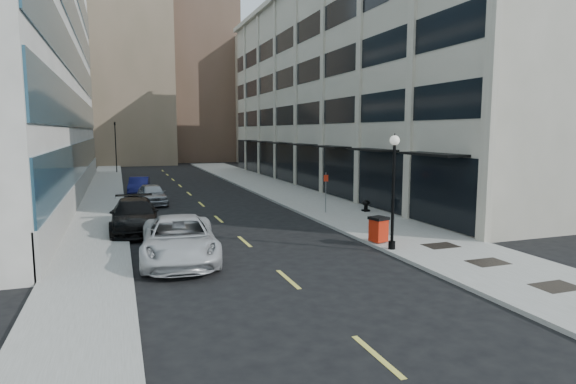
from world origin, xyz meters
TOP-DOWN VIEW (x-y plane):
  - ground at (0.00, 0.00)m, footprint 160.00×160.00m
  - sidewalk_right at (7.50, 20.00)m, footprint 5.00×80.00m
  - sidewalk_left at (-6.50, 20.00)m, footprint 3.00×80.00m
  - building_right at (16.94, 26.99)m, footprint 15.30×46.50m
  - skyline_tan_near at (-4.00, 68.00)m, footprint 14.00×18.00m
  - skyline_brown at (8.00, 72.00)m, footprint 12.00×16.00m
  - skyline_tan_far at (-14.00, 78.00)m, footprint 12.00×14.00m
  - skyline_stone at (18.00, 66.00)m, footprint 10.00×14.00m
  - grate_near at (7.60, -2.00)m, footprint 1.40×1.00m
  - grate_mid at (7.60, 1.00)m, footprint 1.40×1.00m
  - grate_far at (7.60, 3.80)m, footprint 1.40×1.00m
  - road_centerline at (0.00, 17.00)m, footprint 0.15×68.20m
  - traffic_signal at (-5.50, 48.00)m, footprint 0.66×0.66m
  - car_white_van at (-3.20, 5.68)m, footprint 3.34×6.36m
  - car_black_pickup at (-4.66, 11.93)m, footprint 2.47×5.73m
  - car_silver_sedan at (-3.20, 21.00)m, footprint 2.04×4.36m
  - car_blue_sedan at (-3.82, 26.79)m, footprint 1.95×4.38m
  - trash_bin at (5.40, 5.28)m, footprint 0.86×0.87m
  - lamppost at (5.30, 4.00)m, footprint 0.40×0.40m
  - sign_post at (6.40, 13.26)m, footprint 0.28×0.06m
  - urn_planter at (8.89, 12.80)m, footprint 0.50×0.50m

SIDE VIEW (x-z plane):
  - ground at x=0.00m, z-range 0.00..0.00m
  - road_centerline at x=0.00m, z-range 0.00..0.01m
  - sidewalk_right at x=7.50m, z-range 0.00..0.15m
  - sidewalk_left at x=-6.50m, z-range 0.00..0.15m
  - grate_near at x=7.60m, z-range 0.15..0.16m
  - grate_mid at x=7.60m, z-range 0.15..0.16m
  - grate_far at x=7.60m, z-range 0.15..0.16m
  - urn_planter at x=8.89m, z-range 0.22..0.92m
  - car_blue_sedan at x=-3.82m, z-range 0.00..1.40m
  - car_silver_sedan at x=-3.20m, z-range 0.00..1.44m
  - trash_bin at x=5.40m, z-range 0.19..1.33m
  - car_black_pickup at x=-4.66m, z-range 0.00..1.65m
  - car_white_van at x=-3.20m, z-range 0.00..1.71m
  - sign_post at x=6.40m, z-range 0.50..2.93m
  - lamppost at x=5.30m, z-range 0.57..5.40m
  - traffic_signal at x=-5.50m, z-range 2.23..9.21m
  - building_right at x=16.94m, z-range -0.13..18.12m
  - skyline_stone at x=18.00m, z-range 0.00..20.00m
  - skyline_tan_far at x=-14.00m, z-range 0.00..22.00m
  - skyline_tan_near at x=-4.00m, z-range 0.00..28.00m
  - skyline_brown at x=8.00m, z-range 0.00..34.00m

